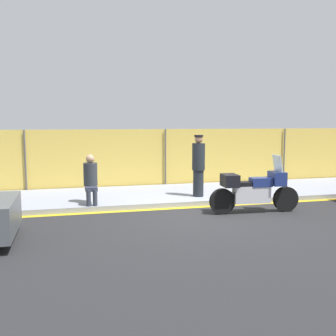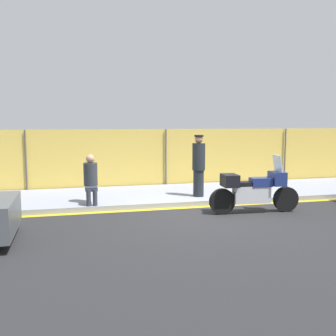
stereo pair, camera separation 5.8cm
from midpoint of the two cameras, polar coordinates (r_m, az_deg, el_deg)
name	(u,v)px [view 2 (the right image)]	position (r m, az deg, el deg)	size (l,w,h in m)	color
ground_plane	(205,216)	(9.63, 5.55, -6.88)	(120.00, 120.00, 0.00)	#262628
sidewalk	(178,194)	(11.98, 1.53, -3.81)	(33.30, 3.01, 0.14)	#8E93A3
curb_paint_stripe	(193,207)	(10.49, 3.86, -5.72)	(33.30, 0.18, 0.01)	gold
storefront_fence	(165,159)	(13.38, -0.28, 1.36)	(31.64, 0.16, 2.01)	gold
motorcycle	(254,190)	(9.99, 12.51, -3.14)	(2.31, 0.60, 1.44)	black
officer_standing	(199,165)	(11.18, 4.62, 0.43)	(0.37, 0.37, 1.75)	#1E2328
person_seated_on_curb	(91,176)	(10.40, -11.00, -1.22)	(0.36, 0.65, 1.28)	#2D3342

